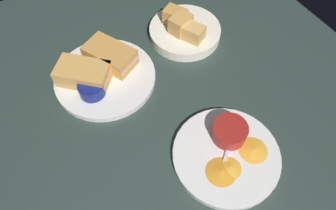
{
  "coord_description": "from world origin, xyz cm",
  "views": [
    {
      "loc": [
        42.57,
        -21.63,
        64.52
      ],
      "look_at": [
        7.86,
        -1.8,
        3.0
      ],
      "focal_mm": 32.91,
      "sensor_mm": 36.0,
      "label": 1
    }
  ],
  "objects_px": {
    "spoon_by_dark_ramekin": "(101,76)",
    "ramekin_dark_sauce": "(92,88)",
    "sandwich_half_far": "(83,74)",
    "bread_basket_rear": "(184,30)",
    "sandwich_half_near": "(110,55)",
    "plate_sandwich_main": "(105,78)",
    "plate_chips_companion": "(226,155)",
    "spoon_by_gravy_ramekin": "(232,134)",
    "ramekin_light_gravy": "(230,131)"
  },
  "relations": [
    {
      "from": "spoon_by_gravy_ramekin",
      "to": "bread_basket_rear",
      "type": "xyz_separation_m",
      "value": [
        -0.34,
        0.08,
        0.0
      ]
    },
    {
      "from": "plate_sandwich_main",
      "to": "spoon_by_dark_ramekin",
      "type": "bearing_deg",
      "value": -99.3
    },
    {
      "from": "spoon_by_gravy_ramekin",
      "to": "ramekin_dark_sauce",
      "type": "bearing_deg",
      "value": -139.3
    },
    {
      "from": "sandwich_half_near",
      "to": "ramekin_dark_sauce",
      "type": "relative_size",
      "value": 2.31
    },
    {
      "from": "sandwich_half_near",
      "to": "spoon_by_gravy_ramekin",
      "type": "bearing_deg",
      "value": 23.72
    },
    {
      "from": "plate_sandwich_main",
      "to": "ramekin_light_gravy",
      "type": "xyz_separation_m",
      "value": [
        0.3,
        0.18,
        0.03
      ]
    },
    {
      "from": "plate_chips_companion",
      "to": "spoon_by_gravy_ramekin",
      "type": "xyz_separation_m",
      "value": [
        -0.03,
        0.04,
        0.01
      ]
    },
    {
      "from": "plate_sandwich_main",
      "to": "sandwich_half_far",
      "type": "distance_m",
      "value": 0.06
    },
    {
      "from": "bread_basket_rear",
      "to": "plate_sandwich_main",
      "type": "bearing_deg",
      "value": -82.71
    },
    {
      "from": "plate_chips_companion",
      "to": "ramekin_light_gravy",
      "type": "xyz_separation_m",
      "value": [
        -0.04,
        0.03,
        0.03
      ]
    },
    {
      "from": "sandwich_half_near",
      "to": "bread_basket_rear",
      "type": "distance_m",
      "value": 0.23
    },
    {
      "from": "plate_sandwich_main",
      "to": "bread_basket_rear",
      "type": "relative_size",
      "value": 1.29
    },
    {
      "from": "sandwich_half_near",
      "to": "spoon_by_dark_ramekin",
      "type": "xyz_separation_m",
      "value": [
        0.03,
        -0.04,
        -0.02
      ]
    },
    {
      "from": "spoon_by_dark_ramekin",
      "to": "spoon_by_gravy_ramekin",
      "type": "bearing_deg",
      "value": 32.3
    },
    {
      "from": "spoon_by_dark_ramekin",
      "to": "spoon_by_gravy_ramekin",
      "type": "xyz_separation_m",
      "value": [
        0.31,
        0.19,
        0.0
      ]
    },
    {
      "from": "spoon_by_dark_ramekin",
      "to": "plate_chips_companion",
      "type": "relative_size",
      "value": 0.34
    },
    {
      "from": "ramekin_dark_sauce",
      "to": "ramekin_light_gravy",
      "type": "height_order",
      "value": "ramekin_light_gravy"
    },
    {
      "from": "plate_sandwich_main",
      "to": "ramekin_dark_sauce",
      "type": "xyz_separation_m",
      "value": [
        0.04,
        -0.05,
        0.03
      ]
    },
    {
      "from": "ramekin_dark_sauce",
      "to": "spoon_by_gravy_ramekin",
      "type": "bearing_deg",
      "value": 40.7
    },
    {
      "from": "spoon_by_dark_ramekin",
      "to": "ramekin_light_gravy",
      "type": "distance_m",
      "value": 0.36
    },
    {
      "from": "sandwich_half_far",
      "to": "ramekin_light_gravy",
      "type": "relative_size",
      "value": 1.85
    },
    {
      "from": "ramekin_dark_sauce",
      "to": "spoon_by_dark_ramekin",
      "type": "distance_m",
      "value": 0.06
    },
    {
      "from": "spoon_by_dark_ramekin",
      "to": "bread_basket_rear",
      "type": "distance_m",
      "value": 0.27
    },
    {
      "from": "ramekin_dark_sauce",
      "to": "sandwich_half_far",
      "type": "bearing_deg",
      "value": -178.73
    },
    {
      "from": "spoon_by_dark_ramekin",
      "to": "bread_basket_rear",
      "type": "height_order",
      "value": "bread_basket_rear"
    },
    {
      "from": "sandwich_half_near",
      "to": "spoon_by_dark_ramekin",
      "type": "bearing_deg",
      "value": -52.09
    },
    {
      "from": "plate_chips_companion",
      "to": "ramekin_light_gravy",
      "type": "bearing_deg",
      "value": 140.19
    },
    {
      "from": "plate_chips_companion",
      "to": "bread_basket_rear",
      "type": "bearing_deg",
      "value": 162.59
    },
    {
      "from": "bread_basket_rear",
      "to": "plate_chips_companion",
      "type": "bearing_deg",
      "value": -17.41
    },
    {
      "from": "spoon_by_dark_ramekin",
      "to": "spoon_by_gravy_ramekin",
      "type": "height_order",
      "value": "same"
    },
    {
      "from": "plate_sandwich_main",
      "to": "plate_chips_companion",
      "type": "xyz_separation_m",
      "value": [
        0.34,
        0.15,
        0.0
      ]
    },
    {
      "from": "sandwich_half_near",
      "to": "sandwich_half_far",
      "type": "bearing_deg",
      "value": -74.2
    },
    {
      "from": "sandwich_half_far",
      "to": "ramekin_dark_sauce",
      "type": "height_order",
      "value": "sandwich_half_far"
    },
    {
      "from": "ramekin_light_gravy",
      "to": "plate_chips_companion",
      "type": "bearing_deg",
      "value": -39.81
    },
    {
      "from": "ramekin_dark_sauce",
      "to": "bread_basket_rear",
      "type": "height_order",
      "value": "bread_basket_rear"
    },
    {
      "from": "spoon_by_dark_ramekin",
      "to": "spoon_by_gravy_ramekin",
      "type": "distance_m",
      "value": 0.36
    },
    {
      "from": "plate_sandwich_main",
      "to": "sandwich_half_near",
      "type": "distance_m",
      "value": 0.06
    },
    {
      "from": "spoon_by_dark_ramekin",
      "to": "ramekin_dark_sauce",
      "type": "bearing_deg",
      "value": -45.92
    },
    {
      "from": "spoon_by_gravy_ramekin",
      "to": "bread_basket_rear",
      "type": "distance_m",
      "value": 0.35
    },
    {
      "from": "sandwich_half_far",
      "to": "bread_basket_rear",
      "type": "xyz_separation_m",
      "value": [
        -0.02,
        0.31,
        -0.02
      ]
    },
    {
      "from": "sandwich_half_near",
      "to": "sandwich_half_far",
      "type": "distance_m",
      "value": 0.09
    },
    {
      "from": "sandwich_half_near",
      "to": "spoon_by_dark_ramekin",
      "type": "distance_m",
      "value": 0.06
    },
    {
      "from": "sandwich_half_near",
      "to": "ramekin_dark_sauce",
      "type": "distance_m",
      "value": 0.11
    },
    {
      "from": "sandwich_half_far",
      "to": "spoon_by_gravy_ramekin",
      "type": "distance_m",
      "value": 0.39
    },
    {
      "from": "plate_sandwich_main",
      "to": "sandwich_half_far",
      "type": "height_order",
      "value": "sandwich_half_far"
    },
    {
      "from": "ramekin_light_gravy",
      "to": "spoon_by_dark_ramekin",
      "type": "bearing_deg",
      "value": -148.57
    },
    {
      "from": "spoon_by_dark_ramekin",
      "to": "sandwich_half_far",
      "type": "bearing_deg",
      "value": -105.33
    },
    {
      "from": "sandwich_half_far",
      "to": "spoon_by_gravy_ramekin",
      "type": "relative_size",
      "value": 1.73
    },
    {
      "from": "plate_chips_companion",
      "to": "spoon_by_gravy_ramekin",
      "type": "distance_m",
      "value": 0.05
    },
    {
      "from": "plate_sandwich_main",
      "to": "plate_chips_companion",
      "type": "distance_m",
      "value": 0.37
    }
  ]
}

